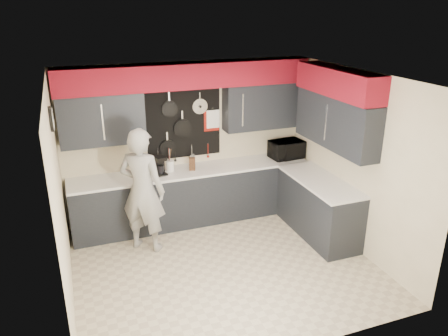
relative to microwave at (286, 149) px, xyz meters
name	(u,v)px	position (x,y,z in m)	size (l,w,h in m)	color
ground	(224,265)	(-1.67, -1.42, -1.07)	(4.00, 4.00, 0.00)	beige
back_wall_assembly	(189,101)	(-1.66, 0.18, 0.94)	(4.00, 0.36, 2.60)	beige
right_wall_assembly	(339,114)	(0.18, -1.16, 0.87)	(0.36, 3.50, 2.60)	beige
left_wall_assembly	(60,199)	(-3.67, -1.40, 0.26)	(0.05, 3.50, 2.60)	beige
base_cabinets	(228,198)	(-1.18, -0.29, -0.62)	(3.95, 2.20, 0.92)	black
microwave	(286,149)	(0.00, 0.00, 0.00)	(0.55, 0.38, 0.31)	black
knife_block	(192,164)	(-1.69, 0.01, -0.05)	(0.09, 0.09, 0.21)	#341D10
utensil_crock	(170,166)	(-2.03, 0.09, -0.07)	(0.13, 0.13, 0.17)	white
coffee_maker	(160,165)	(-2.21, 0.00, 0.00)	(0.20, 0.23, 0.30)	black
person	(143,191)	(-2.59, -0.56, -0.15)	(0.68, 0.44, 1.85)	#9B9B98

